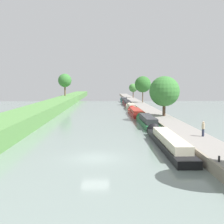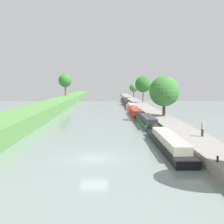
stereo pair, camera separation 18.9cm
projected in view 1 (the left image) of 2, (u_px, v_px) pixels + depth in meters
name	position (u px, v px, depth m)	size (l,w,h in m)	color
ground_plane	(95.00, 158.00, 25.12)	(160.00, 160.00, 0.00)	slate
right_towpath	(215.00, 152.00, 25.33)	(3.61, 260.00, 0.92)	gray
stone_quay	(194.00, 152.00, 25.28)	(0.25, 260.00, 0.97)	gray
narrowboat_black	(167.00, 141.00, 29.74)	(1.99, 16.49, 2.07)	black
narrowboat_green	(147.00, 121.00, 45.26)	(2.01, 13.81, 2.18)	#1E6033
narrowboat_red	(135.00, 112.00, 59.74)	(2.18, 14.40, 2.07)	maroon
narrowboat_cream	(131.00, 107.00, 73.08)	(1.96, 11.20, 1.99)	beige
narrowboat_maroon	(127.00, 103.00, 87.02)	(1.96, 16.09, 2.06)	maroon
narrowboat_teal	(124.00, 100.00, 102.74)	(1.92, 15.97, 2.09)	#195B60
tree_rightbank_midnear	(164.00, 91.00, 49.17)	(5.34, 5.34, 7.06)	#4C3828
tree_rightbank_midfar	(143.00, 84.00, 83.88)	(4.88, 4.88, 7.92)	brown
tree_rightbank_far	(133.00, 88.00, 112.09)	(3.42, 3.42, 5.67)	brown
tree_leftbank_downstream	(65.00, 81.00, 97.94)	(4.71, 4.71, 7.83)	brown
person_walking	(203.00, 128.00, 30.51)	(0.34, 0.34, 1.66)	#282D42
mooring_bollard_near	(219.00, 159.00, 20.66)	(0.16, 0.16, 0.45)	black
mooring_bollard_far	(127.00, 97.00, 110.44)	(0.16, 0.16, 0.45)	black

